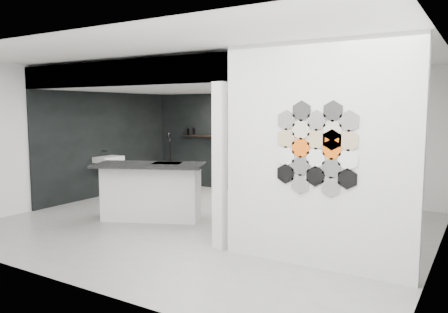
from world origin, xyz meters
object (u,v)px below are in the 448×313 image
wall_basin (109,159)px  kitchen_island (152,190)px  glass_vase (286,135)px  kettle (274,134)px  partition_panel (316,156)px  glass_bowl (286,136)px  stockpot (191,131)px  bottle_dark (226,133)px  utensil_cup (213,134)px

wall_basin → kitchen_island: (2.16, -1.05, -0.33)m
wall_basin → glass_vase: size_ratio=3.84×
kettle → partition_panel: bearing=-77.7°
wall_basin → glass_vase: glass_vase is taller
kitchen_island → glass_bowl: 3.46m
glass_vase → kitchen_island: bearing=-111.6°
partition_panel → glass_vase: size_ratio=17.91×
wall_basin → stockpot: bearing=69.1°
stockpot → kettle: size_ratio=1.06×
kettle → bottle_dark: bearing=161.0°
glass_bowl → glass_vase: (0.00, 0.00, 0.03)m
partition_panel → kettle: size_ratio=14.58×
bottle_dark → kitchen_island: bearing=-84.2°
partition_panel → glass_vase: bearing=118.2°
utensil_cup → kettle: bearing=0.0°
kitchen_island → stockpot: size_ratio=10.36×
stockpot → kettle: 2.33m
stockpot → glass_vase: size_ratio=1.30×
kitchen_island → kettle: size_ratio=10.93×
kitchen_island → kettle: (0.96, 3.12, 0.88)m
partition_panel → kitchen_island: 3.50m
wall_basin → glass_vase: (3.39, 2.07, 0.55)m
partition_panel → bottle_dark: partition_panel is taller
kitchen_island → glass_bowl: bearing=43.9°
partition_panel → kitchen_island: size_ratio=1.33×
kitchen_island → kettle: 3.38m
wall_basin → utensil_cup: utensil_cup is taller
partition_panel → wall_basin: size_ratio=4.67×
partition_panel → stockpot: (-4.68, 3.87, 0.00)m
kitchen_island → bottle_dark: bearing=71.3°
glass_bowl → kettle: bearing=180.0°
glass_vase → utensil_cup: glass_vase is taller
glass_vase → utensil_cup: (-1.92, 0.00, -0.03)m
wall_basin → stockpot: 2.28m
wall_basin → kitchen_island: 2.42m
utensil_cup → glass_vase: bearing=0.0°
glass_vase → utensil_cup: 1.92m
kitchen_island → stockpot: kitchen_island is taller
stockpot → bottle_dark: 1.05m
kitchen_island → utensil_cup: bearing=77.9°
kitchen_island → stockpot: bearing=89.2°
partition_panel → stockpot: partition_panel is taller
kettle → glass_vase: bearing=-19.0°
kettle → glass_bowl: 0.28m
kettle → utensil_cup: kettle is taller
wall_basin → stockpot: (0.79, 2.07, 0.55)m
stockpot → utensil_cup: (0.68, 0.00, -0.03)m
wall_basin → glass_bowl: size_ratio=4.62×
kitchen_island → utensil_cup: (-0.69, 3.12, 0.85)m
wall_basin → utensil_cup: size_ratio=5.85×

